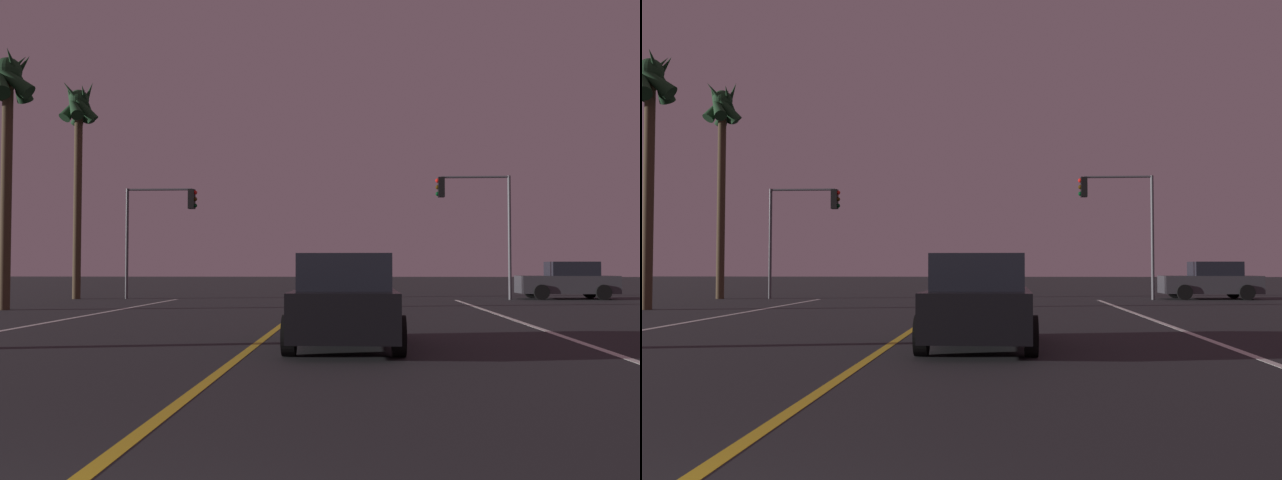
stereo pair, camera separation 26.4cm
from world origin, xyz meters
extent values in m
cube|color=silver|center=(6.24, 11.41, 0.00)|extent=(0.16, 34.82, 0.01)
cube|color=gold|center=(0.00, 11.41, 0.00)|extent=(0.16, 34.82, 0.01)
cylinder|color=black|center=(0.79, 12.00, 0.34)|extent=(0.22, 0.68, 0.68)
cylinder|color=black|center=(2.59, 12.00, 0.34)|extent=(0.22, 0.68, 0.68)
cylinder|color=black|center=(0.79, 9.30, 0.34)|extent=(0.22, 0.68, 0.68)
cylinder|color=black|center=(2.59, 9.30, 0.34)|extent=(0.22, 0.68, 0.68)
cube|color=black|center=(1.69, 10.65, 0.66)|extent=(1.80, 4.30, 0.80)
cube|color=black|center=(1.69, 10.40, 1.38)|extent=(1.60, 2.10, 0.64)
cube|color=red|center=(1.09, 8.55, 0.76)|extent=(0.24, 0.08, 0.16)
cube|color=red|center=(2.29, 8.55, 0.76)|extent=(0.24, 0.08, 0.16)
cylinder|color=black|center=(10.06, 29.25, 0.34)|extent=(0.68, 0.22, 0.68)
cylinder|color=black|center=(10.06, 31.05, 0.34)|extent=(0.68, 0.22, 0.68)
cylinder|color=black|center=(12.76, 29.25, 0.34)|extent=(0.68, 0.22, 0.68)
cylinder|color=black|center=(12.76, 31.05, 0.34)|extent=(0.68, 0.22, 0.68)
cube|color=#38383D|center=(11.41, 30.15, 0.66)|extent=(4.30, 1.80, 0.80)
cube|color=black|center=(11.66, 30.15, 1.38)|extent=(2.10, 1.60, 0.64)
cube|color=red|center=(13.51, 29.55, 0.76)|extent=(0.08, 0.24, 0.16)
cube|color=red|center=(13.51, 30.75, 0.76)|extent=(0.08, 0.24, 0.16)
cylinder|color=#4C4C51|center=(8.70, 29.32, 2.78)|extent=(0.14, 0.14, 5.56)
cylinder|color=#4C4C51|center=(7.19, 29.32, 5.51)|extent=(3.02, 0.10, 0.10)
cube|color=black|center=(5.68, 29.32, 5.06)|extent=(0.28, 0.36, 0.90)
sphere|color=red|center=(5.52, 29.32, 5.36)|extent=(0.20, 0.20, 0.20)
sphere|color=#3C2706|center=(5.52, 29.32, 5.06)|extent=(0.20, 0.20, 0.20)
sphere|color=#063816|center=(5.52, 29.32, 4.76)|extent=(0.20, 0.20, 0.20)
cylinder|color=#4C4C51|center=(-8.70, 29.32, 2.54)|extent=(0.14, 0.14, 5.08)
cylinder|color=#4C4C51|center=(-7.20, 29.32, 5.03)|extent=(3.00, 0.10, 0.10)
cube|color=black|center=(-5.70, 29.32, 4.58)|extent=(0.28, 0.36, 0.90)
sphere|color=red|center=(-5.54, 29.32, 4.88)|extent=(0.20, 0.20, 0.20)
sphere|color=#3C2706|center=(-5.54, 29.32, 4.58)|extent=(0.20, 0.20, 0.20)
sphere|color=#063816|center=(-5.54, 29.32, 4.28)|extent=(0.20, 0.20, 0.20)
cylinder|color=#473826|center=(-10.11, 20.96, 3.99)|extent=(0.36, 0.36, 7.98)
sphere|color=#19381E|center=(-10.11, 20.96, 8.23)|extent=(0.90, 0.90, 0.90)
cone|color=#19381E|center=(-9.81, 20.94, 8.08)|extent=(0.69, 1.67, 1.87)
cone|color=#19381E|center=(-10.01, 21.25, 8.08)|extent=(1.78, 1.06, 1.73)
cone|color=#19381E|center=(-10.33, 21.16, 8.08)|extent=(1.65, 1.80, 2.09)
cone|color=#19381E|center=(-10.08, 20.66, 8.08)|extent=(2.08, 0.73, 1.81)
cylinder|color=#473826|center=(-10.92, 28.99, 4.47)|extent=(0.36, 0.36, 8.93)
sphere|color=#19381E|center=(-10.92, 28.99, 9.18)|extent=(0.90, 0.90, 0.90)
cone|color=#19381E|center=(-10.62, 29.04, 9.03)|extent=(0.87, 1.97, 1.70)
cone|color=#19381E|center=(-10.75, 29.24, 9.03)|extent=(1.71, 1.40, 2.13)
cone|color=#19381E|center=(-11.17, 29.16, 9.03)|extent=(1.31, 1.61, 1.85)
cone|color=#19381E|center=(-11.15, 28.80, 9.03)|extent=(1.68, 1.88, 1.92)
cone|color=#19381E|center=(-10.82, 28.71, 9.03)|extent=(1.84, 1.10, 2.02)
camera|label=1|loc=(1.93, -2.14, 1.47)|focal=39.07mm
camera|label=2|loc=(2.19, -2.14, 1.47)|focal=39.07mm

